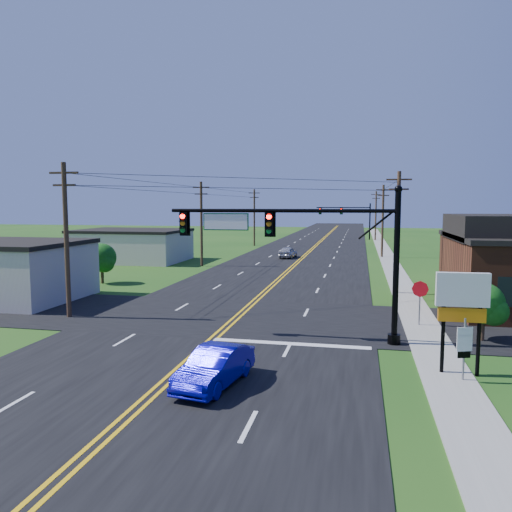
% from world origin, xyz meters
% --- Properties ---
extents(ground, '(260.00, 260.00, 0.00)m').
position_xyz_m(ground, '(0.00, 0.00, 0.00)').
color(ground, '#164112').
rests_on(ground, ground).
extents(road_main, '(16.00, 220.00, 0.04)m').
position_xyz_m(road_main, '(0.00, 50.00, 0.02)').
color(road_main, black).
rests_on(road_main, ground).
extents(road_cross, '(70.00, 10.00, 0.04)m').
position_xyz_m(road_cross, '(0.00, 12.00, 0.02)').
color(road_cross, black).
rests_on(road_cross, ground).
extents(sidewalk, '(2.00, 160.00, 0.08)m').
position_xyz_m(sidewalk, '(10.50, 40.00, 0.04)').
color(sidewalk, gray).
rests_on(sidewalk, ground).
extents(signal_mast_main, '(11.30, 0.60, 7.48)m').
position_xyz_m(signal_mast_main, '(4.34, 8.00, 4.75)').
color(signal_mast_main, black).
rests_on(signal_mast_main, ground).
extents(signal_mast_far, '(10.98, 0.60, 7.48)m').
position_xyz_m(signal_mast_far, '(4.44, 80.00, 4.55)').
color(signal_mast_far, black).
rests_on(signal_mast_far, ground).
extents(cream_bldg_near, '(10.20, 8.20, 4.10)m').
position_xyz_m(cream_bldg_near, '(-17.00, 14.00, 2.06)').
color(cream_bldg_near, beige).
rests_on(cream_bldg_near, ground).
extents(cream_bldg_far, '(12.20, 9.20, 3.70)m').
position_xyz_m(cream_bldg_far, '(-19.00, 38.00, 1.86)').
color(cream_bldg_far, beige).
rests_on(cream_bldg_far, ground).
extents(utility_pole_left_a, '(1.80, 0.28, 9.00)m').
position_xyz_m(utility_pole_left_a, '(-9.50, 10.00, 4.72)').
color(utility_pole_left_a, '#3C281B').
rests_on(utility_pole_left_a, ground).
extents(utility_pole_left_b, '(1.80, 0.28, 9.00)m').
position_xyz_m(utility_pole_left_b, '(-9.50, 35.00, 4.72)').
color(utility_pole_left_b, '#3C281B').
rests_on(utility_pole_left_b, ground).
extents(utility_pole_left_c, '(1.80, 0.28, 9.00)m').
position_xyz_m(utility_pole_left_c, '(-9.50, 62.00, 4.72)').
color(utility_pole_left_c, '#3C281B').
rests_on(utility_pole_left_c, ground).
extents(utility_pole_right_a, '(1.80, 0.28, 9.00)m').
position_xyz_m(utility_pole_right_a, '(9.80, 22.00, 4.72)').
color(utility_pole_right_a, '#3C281B').
rests_on(utility_pole_right_a, ground).
extents(utility_pole_right_b, '(1.80, 0.28, 9.00)m').
position_xyz_m(utility_pole_right_b, '(9.80, 48.00, 4.72)').
color(utility_pole_right_b, '#3C281B').
rests_on(utility_pole_right_b, ground).
extents(utility_pole_right_c, '(1.80, 0.28, 9.00)m').
position_xyz_m(utility_pole_right_c, '(9.80, 78.00, 4.72)').
color(utility_pole_right_c, '#3C281B').
rests_on(utility_pole_right_c, ground).
extents(tree_right_back, '(3.00, 3.00, 4.10)m').
position_xyz_m(tree_right_back, '(16.00, 26.00, 2.60)').
color(tree_right_back, '#3C281B').
rests_on(tree_right_back, ground).
extents(shrub_corner, '(2.00, 2.00, 2.86)m').
position_xyz_m(shrub_corner, '(13.00, 9.50, 1.85)').
color(shrub_corner, '#3C281B').
rests_on(shrub_corner, ground).
extents(tree_left, '(2.40, 2.40, 3.37)m').
position_xyz_m(tree_left, '(-14.00, 22.00, 2.16)').
color(tree_left, '#3C281B').
rests_on(tree_left, ground).
extents(blue_car, '(2.17, 4.40, 1.39)m').
position_xyz_m(blue_car, '(2.06, 1.04, 0.69)').
color(blue_car, '#0B07A8').
rests_on(blue_car, ground).
extents(distant_car, '(2.08, 4.21, 1.38)m').
position_xyz_m(distant_car, '(-1.59, 44.84, 0.69)').
color(distant_car, '#AEADB2').
rests_on(distant_car, ground).
extents(route_sign, '(0.58, 0.22, 2.42)m').
position_xyz_m(route_sign, '(11.00, 3.37, 1.41)').
color(route_sign, slate).
rests_on(route_sign, ground).
extents(stop_sign, '(0.88, 0.20, 2.50)m').
position_xyz_m(stop_sign, '(10.36, 11.98, 1.80)').
color(stop_sign, slate).
rests_on(stop_sign, ground).
extents(pylon_sign, '(1.96, 0.31, 4.02)m').
position_xyz_m(pylon_sign, '(11.01, 4.16, 2.93)').
color(pylon_sign, black).
rests_on(pylon_sign, ground).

